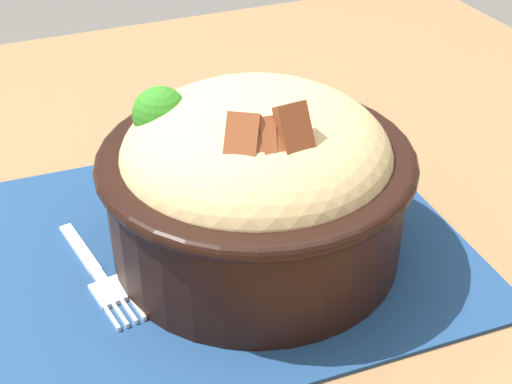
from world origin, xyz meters
name	(u,v)px	position (x,y,z in m)	size (l,w,h in m)	color
table	(204,333)	(0.00, 0.00, 0.68)	(1.04, 0.97, 0.75)	olive
placemat	(177,256)	(0.01, -0.02, 0.75)	(0.42, 0.29, 0.00)	navy
bowl	(255,178)	(-0.04, 0.00, 0.82)	(0.22, 0.22, 0.14)	black
fork	(99,276)	(0.07, -0.01, 0.76)	(0.04, 0.13, 0.00)	silver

